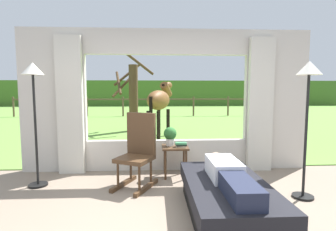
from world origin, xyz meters
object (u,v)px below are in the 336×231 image
at_px(reclining_person, 228,174).
at_px(side_table, 175,152).
at_px(potted_plant, 170,135).
at_px(horse, 160,101).
at_px(floor_lamp_right, 308,88).
at_px(recliner_sofa, 226,199).
at_px(floor_lamp_left, 33,87).
at_px(pasture_tree, 132,95).
at_px(book_stack, 181,145).
at_px(rocking_chair, 138,151).

xyz_separation_m(reclining_person, side_table, (-0.48, 1.51, -0.10)).
bearing_deg(potted_plant, horse, 91.75).
xyz_separation_m(floor_lamp_right, horse, (-1.87, 4.64, -0.34)).
relative_size(recliner_sofa, potted_plant, 5.32).
bearing_deg(reclining_person, side_table, 107.78).
xyz_separation_m(recliner_sofa, side_table, (-0.48, 1.46, 0.21)).
bearing_deg(floor_lamp_left, pasture_tree, 79.28).
bearing_deg(recliner_sofa, side_table, 108.34).
bearing_deg(book_stack, side_table, 149.10).
bearing_deg(horse, potted_plant, -65.91).
bearing_deg(potted_plant, rocking_chair, -138.96).
relative_size(side_table, horse, 0.29).
xyz_separation_m(recliner_sofa, floor_lamp_right, (1.20, 0.48, 1.27)).
height_order(recliner_sofa, floor_lamp_left, floor_lamp_left).
height_order(recliner_sofa, floor_lamp_right, floor_lamp_right).
bearing_deg(recliner_sofa, horse, 97.59).
bearing_deg(book_stack, pasture_tree, 103.65).
distance_m(reclining_person, side_table, 1.59).
distance_m(side_table, floor_lamp_left, 2.42).
xyz_separation_m(potted_plant, floor_lamp_left, (-2.06, -0.40, 0.81)).
bearing_deg(horse, reclining_person, -60.28).
distance_m(recliner_sofa, potted_plant, 1.69).
bearing_deg(floor_lamp_right, pasture_tree, 115.21).
bearing_deg(pasture_tree, floor_lamp_right, -64.79).
relative_size(reclining_person, floor_lamp_right, 0.77).
relative_size(recliner_sofa, floor_lamp_left, 0.91).
xyz_separation_m(rocking_chair, horse, (0.41, 4.06, 0.61)).
relative_size(recliner_sofa, rocking_chair, 1.52).
bearing_deg(floor_lamp_left, recliner_sofa, -23.18).
distance_m(recliner_sofa, floor_lamp_left, 3.13).
bearing_deg(recliner_sofa, pasture_tree, 104.14).
height_order(reclining_person, pasture_tree, pasture_tree).
relative_size(recliner_sofa, book_stack, 8.45).
distance_m(reclining_person, book_stack, 1.50).
height_order(reclining_person, book_stack, reclining_person).
bearing_deg(potted_plant, reclining_person, -70.36).
bearing_deg(pasture_tree, recliner_sofa, -75.99).
xyz_separation_m(recliner_sofa, horse, (-0.67, 5.13, 0.94)).
height_order(side_table, pasture_tree, pasture_tree).
xyz_separation_m(side_table, horse, (-0.19, 3.67, 0.73)).
height_order(rocking_chair, floor_lamp_left, floor_lamp_left).
relative_size(rocking_chair, book_stack, 5.56).
bearing_deg(book_stack, rocking_chair, -154.25).
height_order(reclining_person, side_table, reclining_person).
bearing_deg(potted_plant, side_table, -36.87).
distance_m(recliner_sofa, horse, 5.25).
distance_m(book_stack, horse, 3.78).
bearing_deg(side_table, book_stack, -30.90).
xyz_separation_m(side_table, potted_plant, (-0.08, 0.06, 0.28)).
bearing_deg(recliner_sofa, rocking_chair, 135.52).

